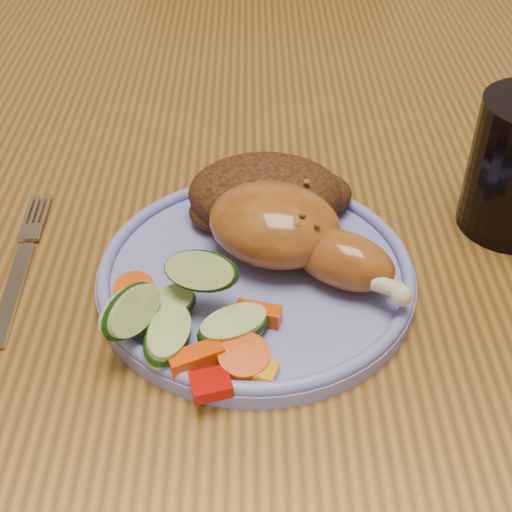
# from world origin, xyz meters

# --- Properties ---
(dining_table) EXTENTS (0.90, 1.40, 0.75)m
(dining_table) POSITION_xyz_m (0.00, 0.00, 0.67)
(dining_table) COLOR brown
(dining_table) RESTS_ON ground
(chair_far) EXTENTS (0.42, 0.42, 0.91)m
(chair_far) POSITION_xyz_m (0.00, 0.63, 0.49)
(chair_far) COLOR #4C2D16
(chair_far) RESTS_ON ground
(plate) EXTENTS (0.24, 0.24, 0.01)m
(plate) POSITION_xyz_m (-0.02, -0.06, 0.76)
(plate) COLOR #7278CD
(plate) RESTS_ON dining_table
(plate_rim) EXTENTS (0.24, 0.24, 0.01)m
(plate_rim) POSITION_xyz_m (-0.02, -0.06, 0.77)
(plate_rim) COLOR #7278CD
(plate_rim) RESTS_ON plate
(chicken_leg) EXTENTS (0.16, 0.14, 0.05)m
(chicken_leg) POSITION_xyz_m (0.00, -0.04, 0.79)
(chicken_leg) COLOR #9A5720
(chicken_leg) RESTS_ON plate
(rice_pilaf) EXTENTS (0.13, 0.09, 0.05)m
(rice_pilaf) POSITION_xyz_m (-0.01, 0.01, 0.78)
(rice_pilaf) COLOR #492812
(rice_pilaf) RESTS_ON plate
(vegetable_pile) EXTENTS (0.13, 0.11, 0.06)m
(vegetable_pile) POSITION_xyz_m (-0.07, -0.12, 0.78)
(vegetable_pile) COLOR #A50A05
(vegetable_pile) RESTS_ON plate
(fork) EXTENTS (0.02, 0.16, 0.00)m
(fork) POSITION_xyz_m (-0.20, -0.04, 0.75)
(fork) COLOR silver
(fork) RESTS_ON dining_table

